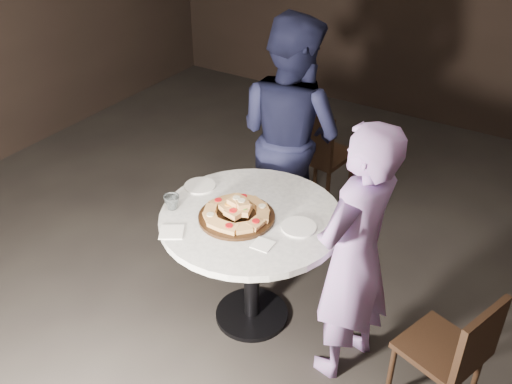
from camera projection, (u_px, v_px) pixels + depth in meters
floor at (234, 315)px, 3.66m from camera, size 7.00×7.00×0.00m
table at (251, 236)px, 3.31m from camera, size 1.27×1.27×0.79m
serving_board at (237, 217)px, 3.20m from camera, size 0.56×0.56×0.02m
focaccia_pile at (237, 211)px, 3.18m from camera, size 0.39×0.38×0.10m
plate_left at (200, 186)px, 3.49m from camera, size 0.21×0.21×0.01m
plate_right at (299, 227)px, 3.13m from camera, size 0.26×0.26×0.01m
water_glass at (172, 202)px, 3.27m from camera, size 0.10×0.10×0.09m
napkin_near at (172, 232)px, 3.09m from camera, size 0.18×0.18×0.01m
napkin_far at (263, 245)px, 3.00m from camera, size 0.11×0.11×0.01m
chair_far at (317, 151)px, 4.48m from camera, size 0.46×0.47×0.87m
chair_right at (455, 350)px, 2.84m from camera, size 0.48×0.47×0.78m
diner_navy at (290, 135)px, 3.94m from camera, size 0.95×0.82×1.70m
diner_teal at (354, 257)px, 2.95m from camera, size 0.49×0.63×1.54m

